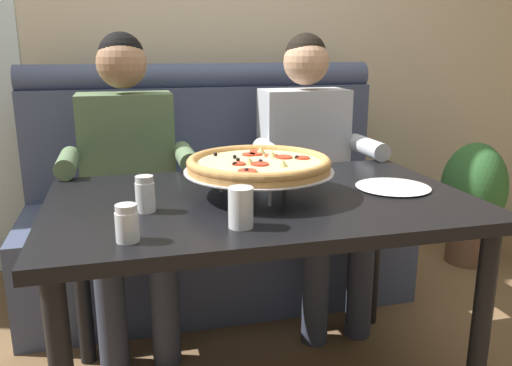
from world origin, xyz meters
The scene contains 11 objects.
back_wall_with_window centered at (0.00, 1.47, 1.40)m, with size 6.00×0.12×2.80m, color beige.
booth_bench centered at (0.00, 0.90, 0.40)m, with size 1.82×0.78×1.13m.
dining_table centered at (0.00, 0.00, 0.65)m, with size 1.37×0.85×0.74m.
diner_left centered at (-0.41, 0.63, 0.71)m, with size 0.54×0.64×1.27m.
diner_right centered at (0.41, 0.63, 0.71)m, with size 0.54×0.64×1.27m.
pizza centered at (0.00, 0.03, 0.84)m, with size 0.49×0.49×0.14m.
shaker_parmesan centered at (-0.43, -0.30, 0.78)m, with size 0.06×0.06×0.10m.
shaker_pepper_flakes centered at (-0.37, -0.06, 0.78)m, with size 0.06×0.06×0.11m.
plate_near_left centered at (0.47, -0.01, 0.75)m, with size 0.26×0.26×0.02m.
drinking_glass centered at (-0.13, -0.27, 0.79)m, with size 0.07×0.07×0.11m.
potted_plant centered at (1.47, 0.84, 0.39)m, with size 0.36×0.36×0.70m.
Camera 1 is at (-0.43, -1.58, 1.21)m, focal length 36.55 mm.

